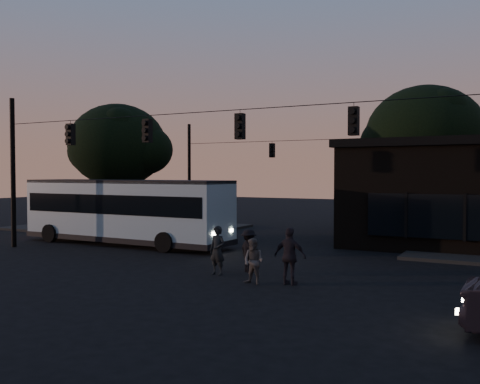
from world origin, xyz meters
The scene contains 11 objects.
ground centered at (0.00, 0.00, 0.00)m, with size 120.00×120.00×0.00m, color black.
sidewalk_far_left centered at (-14.00, 14.00, 0.07)m, with size 14.00×10.00×0.15m, color black.
tree_behind centered at (4.00, 22.00, 6.19)m, with size 7.60×7.60×9.43m.
tree_left centered at (-14.00, 13.00, 5.57)m, with size 6.40×6.40×8.30m.
signal_rig_near centered at (0.00, 4.00, 4.45)m, with size 26.24×0.30×7.50m.
signal_rig_far centered at (0.00, 20.00, 4.20)m, with size 26.24×0.30×7.50m.
bus centered at (-8.65, 7.43, 1.90)m, with size 12.05×3.16×3.38m.
pedestrian_a centered at (-0.11, 2.46, 0.90)m, with size 0.66×0.43×1.80m, color black.
pedestrian_b centered at (1.80, 1.60, 0.77)m, with size 0.75×0.58×1.54m, color #4B4744.
pedestrian_c centered at (2.93, 2.07, 0.96)m, with size 1.13×0.47×1.93m, color black.
pedestrian_d centered at (0.64, 3.51, 0.81)m, with size 1.05×0.60×1.63m, color black.
Camera 1 is at (9.82, -14.34, 3.73)m, focal length 40.00 mm.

